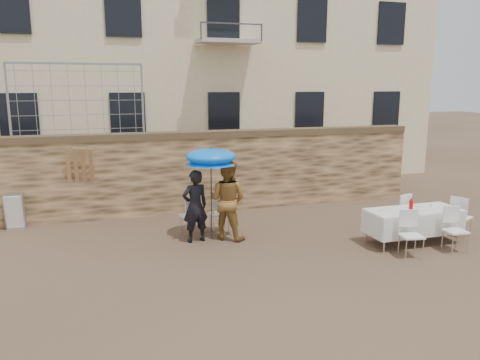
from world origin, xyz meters
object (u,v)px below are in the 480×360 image
object	(u,v)px
umbrella	(211,159)
table_chair_back	(399,212)
couple_chair_right	(219,212)
woman_dress	(227,200)
couple_chair_left	(191,215)
table_chair_front_left	(412,235)
soda_bottle	(411,206)
chair_stack_right	(16,210)
banquet_table	(414,211)
table_chair_front_right	(456,230)
table_chair_side	(461,216)
man_suit	(195,206)

from	to	relation	value
umbrella	table_chair_back	size ratio (longest dim) A/B	2.04
couple_chair_right	woman_dress	bearing A→B (deg)	94.88
couple_chair_left	table_chair_back	world-z (taller)	same
table_chair_front_left	table_chair_back	world-z (taller)	same
woman_dress	couple_chair_right	bearing A→B (deg)	-45.15
umbrella	soda_bottle	distance (m)	4.49
chair_stack_right	couple_chair_right	bearing A→B (deg)	-20.47
couple_chair_right	umbrella	bearing A→B (deg)	55.99
banquet_table	table_chair_front_left	distance (m)	0.99
couple_chair_left	table_chair_front_left	distance (m)	4.91
couple_chair_right	table_chair_front_left	bearing A→B (deg)	139.32
table_chair_front_left	chair_stack_right	world-z (taller)	table_chair_front_left
couple_chair_right	banquet_table	distance (m)	4.44
table_chair_front_right	table_chair_side	size ratio (longest dim) A/B	1.00
umbrella	couple_chair_right	xyz separation A→B (m)	(0.30, 0.45, -1.37)
woman_dress	banquet_table	size ratio (longest dim) A/B	0.87
soda_bottle	couple_chair_left	bearing A→B (deg)	153.31
table_chair_front_left	table_chair_side	bearing A→B (deg)	34.04
man_suit	couple_chair_right	distance (m)	0.95
table_chair_side	table_chair_front_right	bearing A→B (deg)	106.71
couple_chair_left	table_chair_front_right	size ratio (longest dim) A/B	1.00
table_chair_back	banquet_table	bearing A→B (deg)	60.63
man_suit	chair_stack_right	world-z (taller)	man_suit
table_chair_front_right	couple_chair_right	bearing A→B (deg)	151.63
table_chair_front_right	man_suit	bearing A→B (deg)	160.26
couple_chair_right	table_chair_front_right	size ratio (longest dim) A/B	1.00
table_chair_front_right	umbrella	bearing A→B (deg)	157.50
woman_dress	table_chair_side	distance (m)	5.48
man_suit	table_chair_front_right	size ratio (longest dim) A/B	1.71
couple_chair_right	banquet_table	size ratio (longest dim) A/B	0.46
woman_dress	banquet_table	world-z (taller)	woman_dress
man_suit	couple_chair_left	world-z (taller)	man_suit
couple_chair_left	soda_bottle	bearing A→B (deg)	142.18
couple_chair_left	table_chair_front_left	world-z (taller)	same
man_suit	couple_chair_left	distance (m)	0.65
umbrella	couple_chair_right	world-z (taller)	umbrella
table_chair_back	chair_stack_right	size ratio (longest dim) A/B	1.04
umbrella	couple_chair_left	bearing A→B (deg)	131.63
banquet_table	table_chair_back	bearing A→B (deg)	75.96
man_suit	chair_stack_right	size ratio (longest dim) A/B	1.79
umbrella	man_suit	bearing A→B (deg)	-165.96
woman_dress	table_chair_back	bearing A→B (deg)	-150.41
man_suit	soda_bottle	world-z (taller)	man_suit
soda_bottle	table_chair_side	size ratio (longest dim) A/B	0.27
soda_bottle	table_chair_front_right	world-z (taller)	soda_bottle
woman_dress	table_chair_front_right	distance (m)	4.95
soda_bottle	couple_chair_right	bearing A→B (deg)	149.15
banquet_table	table_chair_side	bearing A→B (deg)	4.09
banquet_table	table_chair_front_left	size ratio (longest dim) A/B	2.19
soda_bottle	table_chair_back	size ratio (longest dim) A/B	0.27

